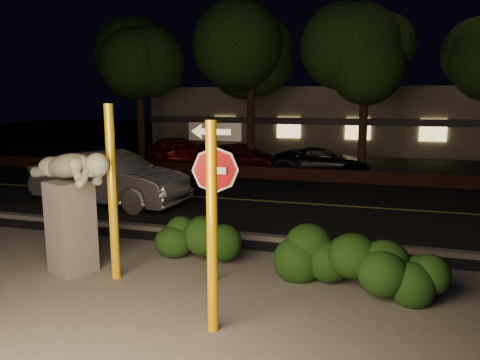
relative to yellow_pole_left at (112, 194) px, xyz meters
name	(u,v)px	position (x,y,z in m)	size (l,w,h in m)	color
ground	(291,186)	(1.46, 10.26, -1.63)	(90.00, 90.00, 0.00)	black
patio	(171,304)	(1.46, -0.74, -1.62)	(14.00, 6.00, 0.02)	#4C4944
road	(275,202)	(1.46, 7.26, -1.62)	(80.00, 8.00, 0.01)	black
lane_marking	(275,201)	(1.46, 7.26, -1.61)	(80.00, 0.12, 0.01)	#CEC852
curb	(239,235)	(1.46, 3.16, -1.57)	(80.00, 0.25, 0.12)	#4C4944
brick_wall	(297,174)	(1.46, 11.56, -1.38)	(40.00, 0.35, 0.50)	#482117
parking_lot	(315,162)	(1.46, 17.26, -1.62)	(40.00, 12.00, 0.01)	black
building	(331,118)	(1.46, 25.25, 0.37)	(22.00, 10.20, 4.00)	#716D5A
tree_far_a	(138,55)	(-6.54, 13.26, 3.71)	(4.60, 4.60, 7.43)	black
tree_far_b	(251,36)	(-1.04, 13.46, 4.42)	(5.20, 5.20, 8.41)	black
tree_far_c	(367,40)	(3.96, 13.06, 4.03)	(4.80, 4.80, 7.84)	black
yellow_pole_left	(112,194)	(0.00, 0.00, 0.00)	(0.16, 0.16, 3.26)	#E1B10D
yellow_pole_right	(212,230)	(2.43, -1.39, -0.10)	(0.15, 0.15, 3.06)	#DDA400
signpost	(215,171)	(1.85, 0.39, 0.45)	(0.99, 0.10, 2.93)	black
sculpture	(70,198)	(-0.94, 0.05, -0.14)	(2.20, 1.37, 2.41)	#4C4944
hedge_center	(206,235)	(1.26, 1.46, -1.08)	(2.09, 0.98, 1.09)	black
hedge_right	(327,254)	(3.82, 0.85, -1.06)	(1.75, 0.94, 1.14)	black
hedge_far_right	(404,270)	(5.13, 0.62, -1.14)	(1.41, 0.88, 0.98)	black
silver_sedan	(109,178)	(-3.49, 5.44, -0.78)	(1.79, 5.13, 1.69)	#B5B5BA
parked_car_red	(181,149)	(-5.23, 15.04, -0.93)	(1.64, 4.08, 1.39)	maroon
parked_car_darkred	(243,157)	(-1.47, 13.70, -1.02)	(1.69, 4.17, 1.21)	#400C14
parked_car_dark	(320,161)	(2.21, 13.15, -1.03)	(1.99, 4.31, 1.20)	black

